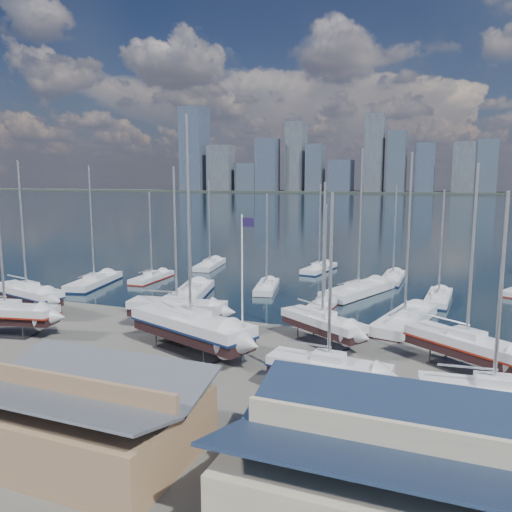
% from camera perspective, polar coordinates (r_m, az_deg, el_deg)
% --- Properties ---
extents(ground, '(1400.00, 1400.00, 0.00)m').
position_cam_1_polar(ground, '(42.10, -4.61, -11.12)').
color(ground, '#605E59').
rests_on(ground, ground).
extents(water, '(1400.00, 600.00, 0.40)m').
position_cam_1_polar(water, '(346.26, 18.78, 5.73)').
color(water, '#192D3A').
rests_on(water, ground).
extents(far_shore, '(1400.00, 80.00, 2.20)m').
position_cam_1_polar(far_shore, '(605.91, 20.09, 6.80)').
color(far_shore, '#2D332D').
rests_on(far_shore, ground).
extents(skyline, '(639.14, 43.80, 107.69)m').
position_cam_1_polar(skyline, '(600.33, 19.51, 10.45)').
color(skyline, '#475166').
rests_on(skyline, far_shore).
extents(shed_grey, '(12.60, 8.40, 4.17)m').
position_cam_1_polar(shed_grey, '(28.92, -19.41, -16.49)').
color(shed_grey, '#8C6B4C').
rests_on(shed_grey, ground).
extents(shed_blue, '(13.65, 9.45, 4.71)m').
position_cam_1_polar(shed_blue, '(22.83, 15.59, -22.72)').
color(shed_blue, '#BFB293').
rests_on(shed_blue, ground).
extents(sailboat_cradle_0, '(10.45, 5.21, 16.25)m').
position_cam_1_polar(sailboat_cradle_0, '(59.81, -24.71, -3.89)').
color(sailboat_cradle_0, '#2D2D33').
rests_on(sailboat_cradle_0, ground).
extents(sailboat_cradle_1, '(10.03, 4.62, 15.67)m').
position_cam_1_polar(sailboat_cradle_1, '(51.90, -26.70, -5.86)').
color(sailboat_cradle_1, '#2D2D33').
rests_on(sailboat_cradle_1, ground).
extents(sailboat_cradle_2, '(9.75, 3.98, 15.50)m').
position_cam_1_polar(sailboat_cradle_2, '(48.99, -9.02, -5.86)').
color(sailboat_cradle_2, '#2D2D33').
rests_on(sailboat_cradle_2, ground).
extents(sailboat_cradle_3, '(12.55, 7.37, 19.32)m').
position_cam_1_polar(sailboat_cradle_3, '(42.05, -7.46, -7.97)').
color(sailboat_cradle_3, '#2D2D33').
rests_on(sailboat_cradle_3, ground).
extents(sailboat_cradle_4, '(8.48, 6.63, 14.10)m').
position_cam_1_polar(sailboat_cradle_4, '(44.08, 7.59, -7.56)').
color(sailboat_cradle_4, '#2D2D33').
rests_on(sailboat_cradle_4, ground).
extents(sailboat_cradle_5, '(8.38, 3.01, 13.47)m').
position_cam_1_polar(sailboat_cradle_5, '(34.04, 8.28, -12.57)').
color(sailboat_cradle_5, '#2D2D33').
rests_on(sailboat_cradle_5, ground).
extents(sailboat_cradle_6, '(9.40, 7.51, 15.44)m').
position_cam_1_polar(sailboat_cradle_6, '(40.95, 22.91, -9.35)').
color(sailboat_cradle_6, '#2D2D33').
rests_on(sailboat_cradle_6, ground).
extents(sailboat_cradle_7, '(8.44, 3.20, 13.64)m').
position_cam_1_polar(sailboat_cradle_7, '(33.00, 25.48, -14.01)').
color(sailboat_cradle_7, '#2D2D33').
rests_on(sailboat_cradle_7, ground).
extents(sailboat_moored_0, '(5.56, 11.77, 16.97)m').
position_cam_1_polar(sailboat_moored_0, '(71.80, -17.98, -2.99)').
color(sailboat_moored_0, black).
rests_on(sailboat_moored_0, water).
extents(sailboat_moored_1, '(2.86, 8.98, 13.28)m').
position_cam_1_polar(sailboat_moored_1, '(73.35, -11.81, -2.51)').
color(sailboat_moored_1, black).
rests_on(sailboat_moored_1, water).
extents(sailboat_moored_2, '(4.54, 10.33, 15.08)m').
position_cam_1_polar(sailboat_moored_2, '(82.59, -5.29, -1.12)').
color(sailboat_moored_2, black).
rests_on(sailboat_moored_2, water).
extents(sailboat_moored_3, '(6.43, 12.61, 18.16)m').
position_cam_1_polar(sailboat_moored_3, '(61.71, -7.42, -4.48)').
color(sailboat_moored_3, black).
rests_on(sailboat_moored_3, water).
extents(sailboat_moored_4, '(4.39, 9.07, 13.19)m').
position_cam_1_polar(sailboat_moored_4, '(65.41, 1.23, -3.66)').
color(sailboat_moored_4, black).
rests_on(sailboat_moored_4, water).
extents(sailboat_moored_5, '(3.84, 9.88, 14.39)m').
position_cam_1_polar(sailboat_moored_5, '(79.48, 7.21, -1.55)').
color(sailboat_moored_5, black).
rests_on(sailboat_moored_5, water).
extents(sailboat_moored_6, '(2.77, 8.30, 12.23)m').
position_cam_1_polar(sailboat_moored_6, '(57.20, 7.81, -5.54)').
color(sailboat_moored_6, black).
rests_on(sailboat_moored_6, water).
extents(sailboat_moored_7, '(7.73, 12.97, 18.93)m').
position_cam_1_polar(sailboat_moored_7, '(64.07, 11.59, -4.09)').
color(sailboat_moored_7, black).
rests_on(sailboat_moored_7, water).
extents(sailboat_moored_8, '(2.76, 9.57, 14.28)m').
position_cam_1_polar(sailboat_moored_8, '(73.95, 15.37, -2.55)').
color(sailboat_moored_8, black).
rests_on(sailboat_moored_8, water).
extents(sailboat_moored_9, '(5.73, 12.14, 17.68)m').
position_cam_1_polar(sailboat_moored_9, '(51.96, 16.61, -7.25)').
color(sailboat_moored_9, black).
rests_on(sailboat_moored_9, water).
extents(sailboat_moored_10, '(3.14, 9.38, 13.82)m').
position_cam_1_polar(sailboat_moored_10, '(63.18, 20.12, -4.64)').
color(sailboat_moored_10, black).
rests_on(sailboat_moored_10, water).
extents(car_a, '(2.27, 4.36, 1.42)m').
position_cam_1_polar(car_a, '(38.98, -26.66, -12.57)').
color(car_a, gray).
rests_on(car_a, ground).
extents(car_b, '(4.73, 2.83, 1.47)m').
position_cam_1_polar(car_b, '(39.21, -21.82, -12.10)').
color(car_b, gray).
rests_on(car_b, ground).
extents(car_c, '(4.07, 6.09, 1.55)m').
position_cam_1_polar(car_c, '(31.96, -11.89, -16.39)').
color(car_c, gray).
rests_on(car_c, ground).
extents(car_d, '(2.67, 5.49, 1.54)m').
position_cam_1_polar(car_d, '(29.19, 3.42, -18.76)').
color(car_d, gray).
rests_on(car_d, ground).
extents(flagpole, '(1.03, 0.12, 11.64)m').
position_cam_1_polar(flagpole, '(38.68, -1.49, -2.59)').
color(flagpole, white).
rests_on(flagpole, ground).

